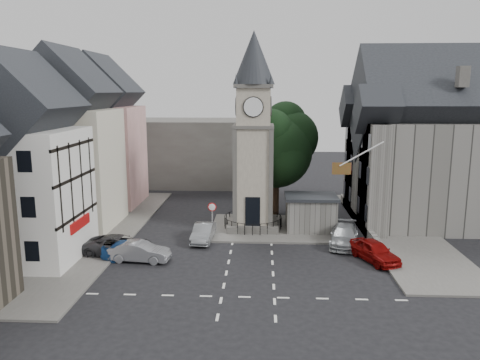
# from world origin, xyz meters

# --- Properties ---
(ground) EXTENTS (120.00, 120.00, 0.00)m
(ground) POSITION_xyz_m (0.00, 0.00, 0.00)
(ground) COLOR black
(ground) RESTS_ON ground
(pavement_west) EXTENTS (6.00, 30.00, 0.14)m
(pavement_west) POSITION_xyz_m (-12.50, 6.00, 0.07)
(pavement_west) COLOR #595651
(pavement_west) RESTS_ON ground
(pavement_east) EXTENTS (6.00, 26.00, 0.14)m
(pavement_east) POSITION_xyz_m (12.00, 8.00, 0.07)
(pavement_east) COLOR #595651
(pavement_east) RESTS_ON ground
(central_island) EXTENTS (10.00, 8.00, 0.16)m
(central_island) POSITION_xyz_m (1.50, 8.00, 0.08)
(central_island) COLOR #595651
(central_island) RESTS_ON ground
(road_markings) EXTENTS (20.00, 8.00, 0.01)m
(road_markings) POSITION_xyz_m (0.00, -5.50, 0.01)
(road_markings) COLOR silver
(road_markings) RESTS_ON ground
(clock_tower) EXTENTS (4.86, 4.86, 16.25)m
(clock_tower) POSITION_xyz_m (0.00, 7.99, 8.12)
(clock_tower) COLOR #4C4944
(clock_tower) RESTS_ON ground
(stone_shelter) EXTENTS (4.30, 3.30, 3.08)m
(stone_shelter) POSITION_xyz_m (4.80, 7.50, 1.55)
(stone_shelter) COLOR #5C5B55
(stone_shelter) RESTS_ON ground
(town_tree) EXTENTS (7.20, 7.20, 10.80)m
(town_tree) POSITION_xyz_m (2.00, 13.00, 6.97)
(town_tree) COLOR black
(town_tree) RESTS_ON ground
(warning_sign_post) EXTENTS (0.70, 0.19, 2.85)m
(warning_sign_post) POSITION_xyz_m (-3.20, 5.43, 2.03)
(warning_sign_post) COLOR black
(warning_sign_post) RESTS_ON ground
(terrace_pink) EXTENTS (8.10, 7.60, 12.80)m
(terrace_pink) POSITION_xyz_m (-15.50, 16.00, 6.58)
(terrace_pink) COLOR tan
(terrace_pink) RESTS_ON ground
(terrace_cream) EXTENTS (8.10, 7.60, 12.80)m
(terrace_cream) POSITION_xyz_m (-15.50, 8.00, 6.58)
(terrace_cream) COLOR beige
(terrace_cream) RESTS_ON ground
(terrace_tudor) EXTENTS (8.10, 7.60, 12.00)m
(terrace_tudor) POSITION_xyz_m (-15.50, 0.00, 6.19)
(terrace_tudor) COLOR silver
(terrace_tudor) RESTS_ON ground
(backdrop_west) EXTENTS (20.00, 10.00, 8.00)m
(backdrop_west) POSITION_xyz_m (-12.00, 28.00, 4.00)
(backdrop_west) COLOR #4C4944
(backdrop_west) RESTS_ON ground
(east_building) EXTENTS (14.40, 11.40, 12.60)m
(east_building) POSITION_xyz_m (15.59, 11.00, 6.26)
(east_building) COLOR #5C5B55
(east_building) RESTS_ON ground
(east_boundary_wall) EXTENTS (0.40, 16.00, 0.90)m
(east_boundary_wall) POSITION_xyz_m (9.20, 10.00, 0.45)
(east_boundary_wall) COLOR #5C5B55
(east_boundary_wall) RESTS_ON ground
(flagpole) EXTENTS (3.68, 0.10, 2.74)m
(flagpole) POSITION_xyz_m (8.00, 4.00, 7.00)
(flagpole) COLOR white
(flagpole) RESTS_ON ground
(car_west_blue) EXTENTS (4.22, 1.87, 1.41)m
(car_west_blue) POSITION_xyz_m (-8.22, 0.20, 0.71)
(car_west_blue) COLOR navy
(car_west_blue) RESTS_ON ground
(car_west_silver) EXTENTS (4.28, 1.81, 1.37)m
(car_west_silver) POSITION_xyz_m (-7.61, -0.12, 0.69)
(car_west_silver) COLOR gray
(car_west_silver) RESTS_ON ground
(car_west_grey) EXTENTS (5.23, 2.68, 1.41)m
(car_west_grey) POSITION_xyz_m (-9.35, 1.02, 0.71)
(car_west_grey) COLOR #313234
(car_west_grey) RESTS_ON ground
(car_island_silver) EXTENTS (1.65, 4.18, 1.35)m
(car_island_silver) POSITION_xyz_m (-3.80, 4.50, 0.68)
(car_island_silver) COLOR gray
(car_island_silver) RESTS_ON ground
(car_island_east) EXTENTS (3.01, 5.27, 1.44)m
(car_island_east) POSITION_xyz_m (7.00, 4.09, 0.72)
(car_island_east) COLOR #A3A7AA
(car_island_east) RESTS_ON ground
(car_east_red) EXTENTS (3.26, 4.61, 1.46)m
(car_east_red) POSITION_xyz_m (8.50, 0.66, 0.73)
(car_east_red) COLOR #7C0706
(car_east_red) RESTS_ON ground
(pedestrian) EXTENTS (0.83, 0.79, 1.92)m
(pedestrian) POSITION_xyz_m (11.50, 7.66, 0.96)
(pedestrian) COLOR beige
(pedestrian) RESTS_ON ground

